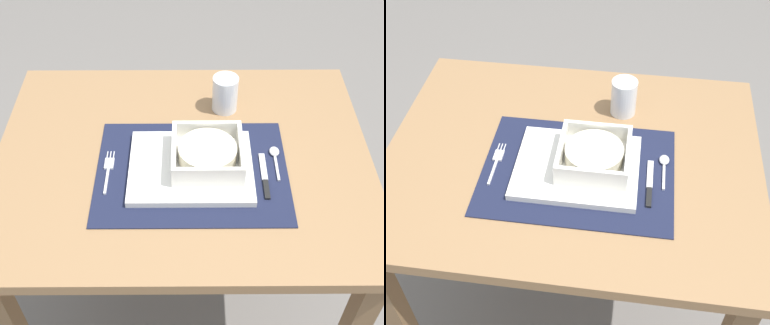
{
  "view_description": "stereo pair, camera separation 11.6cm",
  "coord_description": "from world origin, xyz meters",
  "views": [
    {
      "loc": [
        0.02,
        -0.87,
        1.59
      ],
      "look_at": [
        0.02,
        -0.05,
        0.76
      ],
      "focal_mm": 47.33,
      "sensor_mm": 36.0,
      "label": 1
    },
    {
      "loc": [
        0.13,
        -0.86,
        1.59
      ],
      "look_at": [
        0.02,
        -0.05,
        0.76
      ],
      "focal_mm": 47.33,
      "sensor_mm": 36.0,
      "label": 2
    }
  ],
  "objects": [
    {
      "name": "ground_plane",
      "position": [
        0.0,
        0.0,
        0.0
      ],
      "size": [
        6.0,
        6.0,
        0.0
      ],
      "primitive_type": "plane",
      "color": "slate"
    },
    {
      "name": "dining_table",
      "position": [
        0.0,
        0.0,
        0.62
      ],
      "size": [
        0.91,
        0.71,
        0.73
      ],
      "color": "#936D47",
      "rests_on": "ground"
    },
    {
      "name": "placemat",
      "position": [
        0.02,
        -0.05,
        0.74
      ],
      "size": [
        0.45,
        0.34,
        0.0
      ],
      "primitive_type": "cube",
      "color": "#191E38",
      "rests_on": "dining_table"
    },
    {
      "name": "serving_plate",
      "position": [
        0.02,
        -0.05,
        0.74
      ],
      "size": [
        0.29,
        0.23,
        0.02
      ],
      "primitive_type": "cube",
      "color": "white",
      "rests_on": "placemat"
    },
    {
      "name": "porridge_bowl",
      "position": [
        0.06,
        -0.04,
        0.78
      ],
      "size": [
        0.16,
        0.16,
        0.06
      ],
      "color": "white",
      "rests_on": "serving_plate"
    },
    {
      "name": "fork",
      "position": [
        -0.17,
        -0.05,
        0.74
      ],
      "size": [
        0.02,
        0.13,
        0.0
      ],
      "rotation": [
        0.0,
        0.0,
        -0.02
      ],
      "color": "silver",
      "rests_on": "placemat"
    },
    {
      "name": "spoon",
      "position": [
        0.22,
        -0.0,
        0.74
      ],
      "size": [
        0.02,
        0.11,
        0.01
      ],
      "rotation": [
        0.0,
        0.0,
        -0.01
      ],
      "color": "silver",
      "rests_on": "placemat"
    },
    {
      "name": "butter_knife",
      "position": [
        0.19,
        -0.08,
        0.74
      ],
      "size": [
        0.01,
        0.14,
        0.01
      ],
      "rotation": [
        0.0,
        0.0,
        0.04
      ],
      "color": "black",
      "rests_on": "placemat"
    },
    {
      "name": "drinking_glass",
      "position": [
        0.11,
        0.18,
        0.78
      ],
      "size": [
        0.07,
        0.07,
        0.1
      ],
      "color": "white",
      "rests_on": "dining_table"
    }
  ]
}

